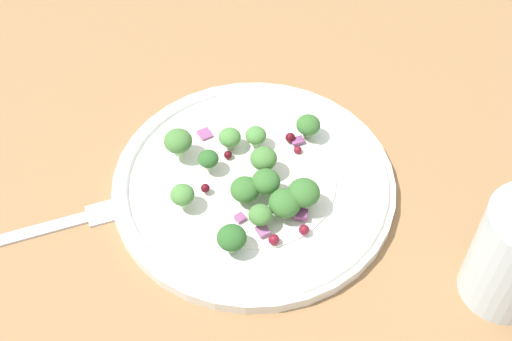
{
  "coord_description": "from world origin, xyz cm",
  "views": [
    {
      "loc": [
        42.88,
        2.12,
        52.08
      ],
      "look_at": [
        2.51,
        0.21,
        2.7
      ],
      "focal_mm": 48.61,
      "sensor_mm": 36.0,
      "label": 1
    }
  ],
  "objects_px": {
    "broccoli_floret_2": "(308,125)",
    "fork": "(38,230)",
    "broccoli_floret_1": "(285,204)",
    "plate": "(256,183)",
    "broccoli_floret_0": "(230,138)"
  },
  "relations": [
    {
      "from": "broccoli_floret_0",
      "to": "broccoli_floret_1",
      "type": "xyz_separation_m",
      "value": [
        0.08,
        0.05,
        0.0
      ]
    },
    {
      "from": "broccoli_floret_0",
      "to": "fork",
      "type": "xyz_separation_m",
      "value": [
        0.1,
        -0.17,
        -0.03
      ]
    },
    {
      "from": "broccoli_floret_2",
      "to": "fork",
      "type": "height_order",
      "value": "broccoli_floret_2"
    },
    {
      "from": "broccoli_floret_0",
      "to": "plate",
      "type": "bearing_deg",
      "value": 35.04
    },
    {
      "from": "broccoli_floret_1",
      "to": "fork",
      "type": "bearing_deg",
      "value": -84.96
    },
    {
      "from": "plate",
      "to": "broccoli_floret_1",
      "type": "xyz_separation_m",
      "value": [
        0.04,
        0.03,
        0.02
      ]
    },
    {
      "from": "plate",
      "to": "fork",
      "type": "distance_m",
      "value": 0.2
    },
    {
      "from": "fork",
      "to": "broccoli_floret_1",
      "type": "bearing_deg",
      "value": 95.04
    },
    {
      "from": "broccoli_floret_1",
      "to": "plate",
      "type": "bearing_deg",
      "value": -144.97
    },
    {
      "from": "plate",
      "to": "broccoli_floret_2",
      "type": "bearing_deg",
      "value": 140.0
    },
    {
      "from": "plate",
      "to": "fork",
      "type": "xyz_separation_m",
      "value": [
        0.06,
        -0.2,
        -0.01
      ]
    },
    {
      "from": "plate",
      "to": "fork",
      "type": "bearing_deg",
      "value": -73.31
    },
    {
      "from": "broccoli_floret_1",
      "to": "broccoli_floret_2",
      "type": "distance_m",
      "value": 0.1
    },
    {
      "from": "broccoli_floret_0",
      "to": "broccoli_floret_2",
      "type": "bearing_deg",
      "value": 104.09
    },
    {
      "from": "broccoli_floret_2",
      "to": "fork",
      "type": "xyz_separation_m",
      "value": [
        0.12,
        -0.24,
        -0.03
      ]
    }
  ]
}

